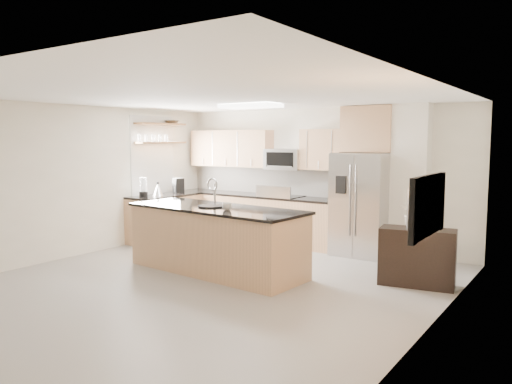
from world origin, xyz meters
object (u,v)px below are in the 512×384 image
Objects in this scene: refrigerator at (362,204)px; platter at (211,206)px; bowl at (172,121)px; coffee_maker at (178,186)px; microwave at (285,159)px; blender at (143,189)px; cup at (227,206)px; television at (417,205)px; credenza at (417,257)px; kettle at (158,190)px; island at (216,239)px; flower_vase at (415,206)px; range at (281,219)px.

platter is at bearing -122.33° from refrigerator.
coffee_maker is at bearing -7.21° from bowl.
blender is (-2.07, -1.74, -0.55)m from microwave.
television is (2.90, -0.62, 0.30)m from cup.
kettle is (-5.05, 0.07, 0.64)m from credenza.
bowl is (-0.18, 0.99, 1.30)m from blender.
credenza is (2.75, 0.98, -0.10)m from island.
island is (0.27, -2.46, -1.13)m from microwave.
credenza is at bearing 25.39° from cup.
kettle is at bearing 71.64° from television.
blender is 0.97m from coffee_maker.
microwave reaches higher than blender.
coffee_maker is at bearing 171.68° from flower_vase.
microwave is 2.57m from platter.
kettle is (-2.03, -1.28, 0.57)m from range.
microwave is 2.30m from coffee_maker.
coffee_maker is (-3.75, -0.59, 0.17)m from refrigerator.
island reaches higher than range.
range is 3.34m from flower_vase.
television is (5.60, -2.48, 0.29)m from coffee_maker.
microwave is 0.76× the size of credenza.
refrigerator reaches higher than kettle.
blender is at bearing -88.82° from coffee_maker.
flower_vase is (1.32, -1.33, 0.21)m from refrigerator.
blender is 5.06m from flower_vase.
cup is at bearing -164.65° from credenza.
range reaches higher than platter.
flower_vase is (5.05, 0.23, 0.02)m from blender.
blender is (-3.73, -1.57, 0.19)m from refrigerator.
coffee_maker is at bearing -160.01° from microwave.
range is 2.27m from coffee_maker.
island is at bearing -34.23° from bowl.
cup is 0.50× the size of kettle.
television reaches higher than credenza.
platter is 0.36× the size of television.
refrigerator is at bearing 134.70° from flower_vase.
island is at bearing -24.59° from kettle.
flower_vase reaches higher than blender.
television is (3.32, -0.76, 0.35)m from platter.
credenza is at bearing -7.94° from bowl.
refrigerator is 3.62m from television.
bowl is (-0.16, 0.02, 1.32)m from coffee_maker.
credenza is at bearing -24.14° from range.
microwave reaches higher than credenza.
refrigerator is at bearing 8.96° from coffee_maker.
television is at bearing -12.08° from cup.
flower_vase is (5.23, -0.76, -1.28)m from bowl.
coffee_maker is 0.49× the size of flower_vase.
kettle is at bearing -145.20° from microwave.
microwave is 3.38m from flower_vase.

